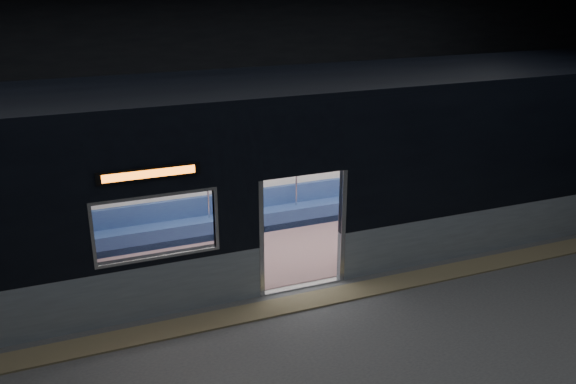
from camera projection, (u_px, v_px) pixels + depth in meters
station_floor at (328, 317)px, 9.61m from camera, size 24.00×14.00×0.01m
station_envelope at (334, 86)px, 8.35m from camera, size 24.00×14.00×5.00m
tactile_strip at (314, 300)px, 10.09m from camera, size 22.80×0.50×0.03m
metro_car at (271, 161)px, 11.19m from camera, size 18.00×3.04×3.35m
passenger at (396, 179)px, 13.60m from camera, size 0.37×0.63×1.29m
handbag at (402, 186)px, 13.47m from camera, size 0.28×0.25×0.12m
transit_map at (440, 138)px, 14.07m from camera, size 1.08×0.03×0.70m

